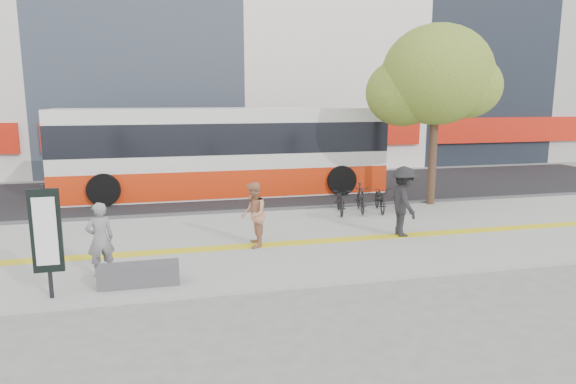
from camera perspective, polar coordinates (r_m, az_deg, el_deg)
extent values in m
plane|color=slate|center=(12.33, -3.70, -7.70)|extent=(120.00, 120.00, 0.00)
cube|color=gray|center=(13.73, -4.79, -5.62)|extent=(40.00, 7.00, 0.08)
cube|color=yellow|center=(13.25, -4.46, -6.02)|extent=(40.00, 0.45, 0.01)
cube|color=black|center=(20.99, -7.96, -0.03)|extent=(40.00, 8.00, 0.06)
cube|color=#3D3D40|center=(17.08, -6.61, -2.31)|extent=(40.00, 0.25, 0.14)
cube|color=red|center=(25.96, -4.78, 6.45)|extent=(19.00, 0.50, 1.40)
cube|color=red|center=(33.78, 27.19, 6.28)|extent=(15.20, 0.50, 1.40)
cube|color=#3D3D40|center=(10.95, -16.28, -8.82)|extent=(1.60, 0.45, 0.45)
cylinder|color=black|center=(10.63, -25.27, -5.09)|extent=(0.08, 0.08, 2.20)
cube|color=black|center=(10.57, -25.36, -3.94)|extent=(0.55, 0.08, 1.60)
cube|color=white|center=(10.53, -25.42, -4.01)|extent=(0.40, 0.02, 1.30)
cylinder|color=#372519|center=(18.78, 15.80, 3.52)|extent=(0.28, 0.28, 3.20)
ellipsoid|color=#4D7326|center=(18.67, 16.26, 12.45)|extent=(3.80, 3.80, 3.42)
ellipsoid|color=#4D7326|center=(18.63, 12.67, 10.77)|extent=(2.60, 2.60, 2.34)
ellipsoid|color=#4D7326|center=(18.78, 19.24, 11.05)|extent=(2.40, 2.40, 2.16)
ellipsoid|color=#4D7326|center=(19.56, 15.98, 14.71)|extent=(2.20, 2.20, 1.98)
cube|color=silver|center=(20.28, -7.14, 4.51)|extent=(12.61, 2.63, 3.36)
cube|color=red|center=(20.42, -7.07, 1.43)|extent=(12.63, 2.65, 1.05)
cube|color=black|center=(20.22, -7.17, 6.14)|extent=(12.63, 2.65, 1.16)
cylinder|color=black|center=(19.12, -19.84, 0.25)|extent=(1.16, 0.37, 1.16)
cylinder|color=black|center=(21.70, -19.13, 1.46)|extent=(1.16, 0.37, 1.16)
cylinder|color=black|center=(20.14, 5.95, 1.33)|extent=(1.16, 0.37, 1.16)
cylinder|color=black|center=(22.60, 3.73, 2.37)|extent=(1.16, 0.37, 1.16)
imported|color=black|center=(16.83, 5.87, -0.98)|extent=(0.92, 1.70, 0.85)
imported|color=black|center=(17.07, 8.09, -0.71)|extent=(0.79, 1.62, 0.94)
imported|color=black|center=(17.34, 10.24, -0.75)|extent=(0.92, 1.70, 0.85)
imported|color=black|center=(17.63, 12.34, -0.49)|extent=(0.79, 1.62, 0.94)
imported|color=black|center=(11.63, -20.21, -4.95)|extent=(0.68, 0.57, 1.60)
imported|color=#B27553|center=(13.00, -3.89, -2.54)|extent=(0.75, 0.90, 1.67)
imported|color=black|center=(14.32, 12.76, -1.03)|extent=(0.79, 1.29, 1.93)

